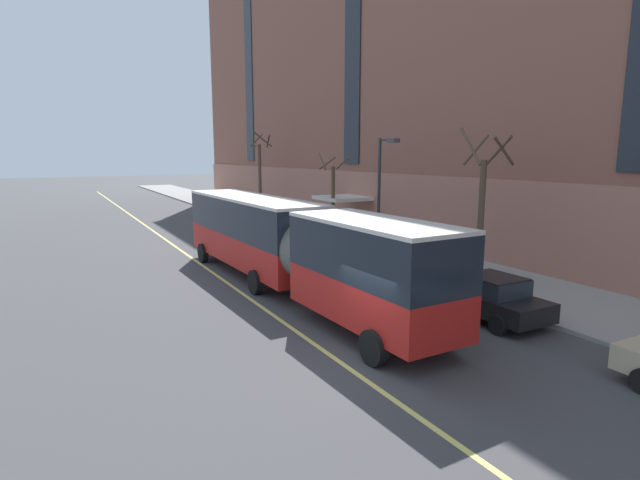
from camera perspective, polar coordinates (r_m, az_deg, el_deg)
name	(u,v)px	position (r m, az deg, el deg)	size (l,w,h in m)	color
ground_plane	(381,357)	(14.52, 7.03, -13.15)	(260.00, 260.00, 0.00)	#424244
sidewalk	(518,288)	(22.62, 21.67, -5.17)	(5.68, 160.00, 0.15)	gray
city_bus	(286,241)	(20.37, -3.90, -0.16)	(3.20, 18.36, 3.69)	red
parked_car_navy_1	(213,209)	(45.92, -12.17, 3.48)	(2.04, 4.35, 1.56)	navy
parked_car_white_2	(327,246)	(26.82, 0.77, -0.66)	(2.07, 4.54, 1.56)	silver
parked_car_black_4	(489,297)	(18.25, 18.74, -6.19)	(2.07, 4.32, 1.56)	black
parked_car_darkgray_6	(244,220)	(38.05, -8.68, 2.33)	(2.05, 4.57, 1.56)	#4C4C51
street_tree_mid_block	(482,203)	(23.25, 18.06, 4.01)	(2.04, 2.05, 6.65)	brown
street_tree_far_uptown	(333,195)	(33.68, 1.46, 5.22)	(1.82, 1.73, 5.55)	brown
street_tree_far_downtown	(260,173)	(45.35, -6.87, 7.59)	(1.94, 1.72, 7.45)	brown
street_lamp	(382,186)	(25.39, 7.09, 6.11)	(0.36, 1.48, 6.29)	#2D2D30
lane_centerline	(296,331)	(16.35, -2.71, -10.40)	(0.16, 140.00, 0.01)	#E0D66B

